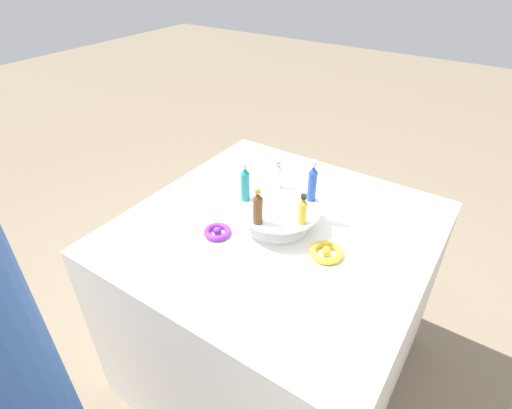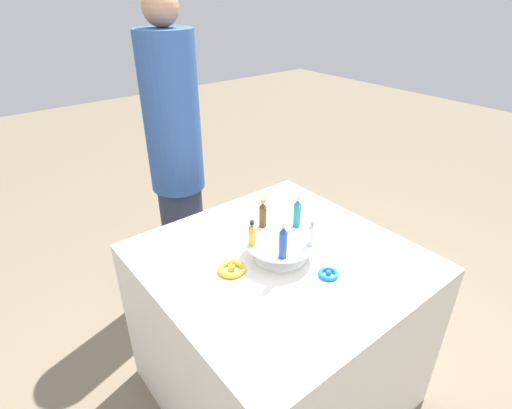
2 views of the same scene
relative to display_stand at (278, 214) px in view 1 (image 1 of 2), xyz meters
The scene contains 11 objects.
ground_plane 0.83m from the display_stand, ahead, with size 12.00×12.00×0.00m, color #756651.
party_table 0.44m from the display_stand, ahead, with size 1.01×1.01×0.78m.
display_stand is the anchor object (origin of this frame).
bottle_brown 0.15m from the display_stand, 92.69° to the right, with size 0.03×0.03×0.13m.
bottle_gold 0.14m from the display_stand, 20.69° to the right, with size 0.03×0.03×0.10m.
bottle_blue 0.16m from the display_stand, 51.31° to the left, with size 0.03×0.03×0.15m.
bottle_clear 0.14m from the display_stand, 123.31° to the left, with size 0.03×0.03×0.11m.
bottle_teal 0.15m from the display_stand, 164.69° to the right, with size 0.03×0.03×0.14m.
ribbon_bow_purple 0.21m from the display_stand, 132.85° to the right, with size 0.09×0.09×0.03m.
ribbon_bow_gold 0.21m from the display_stand, 12.85° to the right, with size 0.11×0.11×0.03m.
ribbon_bow_blue 0.21m from the display_stand, 107.15° to the left, with size 0.08×0.08×0.02m.
Camera 1 is at (0.55, -0.96, 1.62)m, focal length 28.00 mm.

